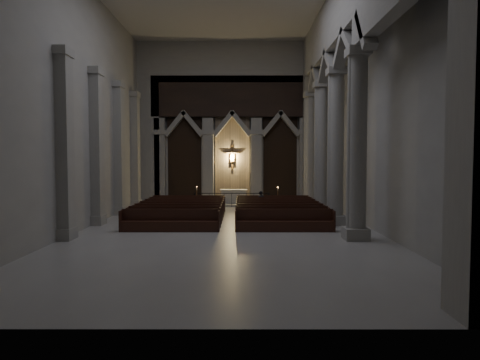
{
  "coord_description": "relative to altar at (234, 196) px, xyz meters",
  "views": [
    {
      "loc": [
        0.62,
        -20.46,
        3.47
      ],
      "look_at": [
        0.59,
        3.0,
        2.24
      ],
      "focal_mm": 32.0,
      "sensor_mm": 36.0,
      "label": 1
    }
  ],
  "objects": [
    {
      "name": "room",
      "position": [
        -0.13,
        -10.64,
        6.95
      ],
      "size": [
        24.0,
        24.1,
        12.0
      ],
      "color": "#A3A09A",
      "rests_on": "ground"
    },
    {
      "name": "sanctuary_wall",
      "position": [
        -0.13,
        0.89,
        5.96
      ],
      "size": [
        14.0,
        0.77,
        12.0
      ],
      "color": "gray",
      "rests_on": "ground"
    },
    {
      "name": "right_arcade",
      "position": [
        5.37,
        -9.31,
        7.18
      ],
      "size": [
        1.0,
        24.0,
        12.0
      ],
      "color": "gray",
      "rests_on": "ground"
    },
    {
      "name": "left_pilasters",
      "position": [
        -6.88,
        -7.14,
        3.26
      ],
      "size": [
        0.6,
        13.0,
        8.03
      ],
      "color": "gray",
      "rests_on": "ground"
    },
    {
      "name": "sanctuary_step",
      "position": [
        -0.13,
        -0.04,
        -0.58
      ],
      "size": [
        8.5,
        2.6,
        0.15
      ],
      "primitive_type": "cube",
      "color": "gray",
      "rests_on": "ground"
    },
    {
      "name": "altar",
      "position": [
        0.0,
        0.0,
        0.0
      ],
      "size": [
        1.96,
        0.78,
        1.0
      ],
      "color": "#B9B3A2",
      "rests_on": "sanctuary_step"
    },
    {
      "name": "altar_rail",
      "position": [
        -0.13,
        -1.41,
        0.04
      ],
      "size": [
        5.26,
        0.09,
        1.03
      ],
      "color": "black",
      "rests_on": "ground"
    },
    {
      "name": "candle_stand_left",
      "position": [
        -2.55,
        -1.55,
        -0.25
      ],
      "size": [
        0.25,
        0.25,
        1.47
      ],
      "color": "#A36932",
      "rests_on": "ground"
    },
    {
      "name": "candle_stand_right",
      "position": [
        3.07,
        -1.64,
        -0.26
      ],
      "size": [
        0.24,
        0.24,
        1.45
      ],
      "color": "#A36932",
      "rests_on": "ground"
    },
    {
      "name": "pews",
      "position": [
        -0.13,
        -7.51,
        -0.31
      ],
      "size": [
        10.07,
        7.81,
        1.04
      ],
      "color": "black",
      "rests_on": "ground"
    },
    {
      "name": "worshipper",
      "position": [
        1.81,
        -3.94,
        0.01
      ],
      "size": [
        0.55,
        0.43,
        1.33
      ],
      "primitive_type": "imported",
      "rotation": [
        0.0,
        0.0,
        0.25
      ],
      "color": "black",
      "rests_on": "ground"
    }
  ]
}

